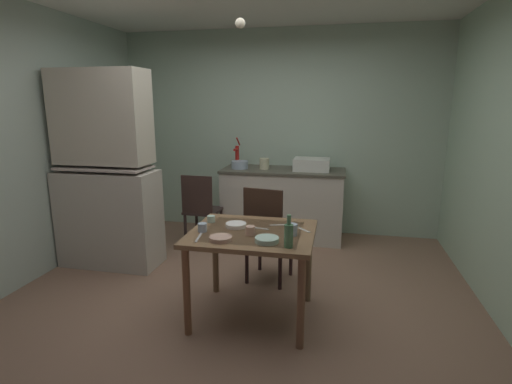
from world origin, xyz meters
TOP-DOWN VIEW (x-y plane):
  - ground_plane at (0.00, 0.00)m, footprint 5.20×5.20m
  - wall_back at (0.00, 2.08)m, footprint 4.30×0.10m
  - wall_left at (-2.15, 0.00)m, footprint 0.10×4.17m
  - hutch_cabinet at (-1.56, 0.46)m, footprint 1.04×0.46m
  - counter_cabinet at (0.13, 1.71)m, footprint 1.55×0.64m
  - sink_basin at (0.48, 1.71)m, footprint 0.44×0.34m
  - hand_pump at (-0.49, 1.76)m, footprint 0.05×0.27m
  - mixing_bowl_counter at (-0.43, 1.66)m, footprint 0.21×0.21m
  - stoneware_crock at (-0.11, 1.69)m, footprint 0.12×0.12m
  - dining_table at (0.17, -0.29)m, footprint 0.98×0.84m
  - chair_far_side at (0.17, 0.35)m, footprint 0.47×0.47m
  - chair_by_counter at (-0.79, 1.18)m, footprint 0.42×0.42m
  - serving_bowl_wide at (0.33, -0.51)m, footprint 0.18×0.18m
  - soup_bowl_small at (-0.01, -0.55)m, footprint 0.17×0.17m
  - sauce_dish at (0.02, -0.22)m, footprint 0.17×0.17m
  - teacup_mint at (-0.21, -0.39)m, footprint 0.07×0.07m
  - teacup_cream at (0.49, -0.32)m, footprint 0.09×0.09m
  - mug_dark at (-0.22, -0.13)m, footprint 0.07×0.07m
  - mug_tall at (0.18, -0.38)m, footprint 0.07×0.07m
  - glass_bottle at (0.50, -0.58)m, footprint 0.06×0.06m
  - table_knife at (-0.19, -0.52)m, footprint 0.05×0.22m
  - teaspoon_near_bowl at (0.34, -0.10)m, footprint 0.13×0.06m
  - teaspoon_by_cup at (0.57, -0.19)m, footprint 0.11×0.12m
  - serving_spoon at (0.22, -0.22)m, footprint 0.15×0.04m
  - pendant_bulb at (0.01, 0.04)m, footprint 0.08×0.08m

SIDE VIEW (x-z plane):
  - ground_plane at x=0.00m, z-range 0.00..0.00m
  - counter_cabinet at x=0.13m, z-range 0.00..0.90m
  - chair_by_counter at x=-0.79m, z-range 0.03..0.92m
  - chair_far_side at x=0.17m, z-range 0.02..0.98m
  - dining_table at x=0.17m, z-range 0.27..1.00m
  - table_knife at x=-0.19m, z-range 0.74..0.74m
  - teaspoon_near_bowl at x=0.34m, z-range 0.74..0.74m
  - teaspoon_by_cup at x=0.57m, z-range 0.74..0.74m
  - serving_spoon at x=0.22m, z-range 0.74..0.74m
  - soup_bowl_small at x=-0.01m, z-range 0.74..0.77m
  - sauce_dish at x=0.02m, z-range 0.74..0.77m
  - serving_bowl_wide at x=0.33m, z-range 0.74..0.77m
  - mug_dark at x=-0.22m, z-range 0.74..0.79m
  - teacup_mint at x=-0.21m, z-range 0.74..0.80m
  - mug_tall at x=0.18m, z-range 0.74..0.81m
  - teacup_cream at x=0.49m, z-range 0.74..0.83m
  - glass_bottle at x=0.50m, z-range 0.71..0.95m
  - mixing_bowl_counter at x=-0.43m, z-range 0.90..1.00m
  - hutch_cabinet at x=-1.56m, z-range -0.07..1.99m
  - stoneware_crock at x=-0.11m, z-range 0.90..1.04m
  - sink_basin at x=0.48m, z-range 0.90..1.05m
  - hand_pump at x=-0.49m, z-range 0.87..1.26m
  - wall_back at x=0.00m, z-range 0.00..2.65m
  - wall_left at x=-2.15m, z-range 0.00..2.65m
  - pendant_bulb at x=0.01m, z-range 2.30..2.38m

